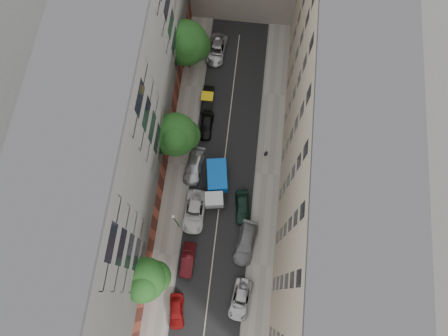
# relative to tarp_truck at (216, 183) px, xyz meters

# --- Properties ---
(ground) EXTENTS (120.00, 120.00, 0.00)m
(ground) POSITION_rel_tarp_truck_xyz_m (0.60, 2.22, -1.44)
(ground) COLOR #4C4C49
(ground) RESTS_ON ground
(road_surface) EXTENTS (8.00, 44.00, 0.02)m
(road_surface) POSITION_rel_tarp_truck_xyz_m (0.60, 2.22, -1.43)
(road_surface) COLOR black
(road_surface) RESTS_ON ground
(sidewalk_left) EXTENTS (3.00, 44.00, 0.15)m
(sidewalk_left) POSITION_rel_tarp_truck_xyz_m (-4.90, 2.22, -1.36)
(sidewalk_left) COLOR gray
(sidewalk_left) RESTS_ON ground
(sidewalk_right) EXTENTS (3.00, 44.00, 0.15)m
(sidewalk_right) POSITION_rel_tarp_truck_xyz_m (6.10, 2.22, -1.36)
(sidewalk_right) COLOR gray
(sidewalk_right) RESTS_ON ground
(building_left) EXTENTS (8.00, 44.00, 20.00)m
(building_left) POSITION_rel_tarp_truck_xyz_m (-10.40, 2.22, 8.56)
(building_left) COLOR #4D4A48
(building_left) RESTS_ON ground
(building_right) EXTENTS (8.00, 44.00, 20.00)m
(building_right) POSITION_rel_tarp_truck_xyz_m (11.60, 2.22, 8.56)
(building_right) COLOR tan
(building_right) RESTS_ON ground
(tarp_truck) EXTENTS (3.07, 5.96, 2.61)m
(tarp_truck) POSITION_rel_tarp_truck_xyz_m (0.00, 0.00, 0.00)
(tarp_truck) COLOR black
(tarp_truck) RESTS_ON ground
(car_left_0) EXTENTS (2.10, 4.04, 1.31)m
(car_left_0) POSITION_rel_tarp_truck_xyz_m (-2.66, -14.78, -0.78)
(car_left_0) COLOR maroon
(car_left_0) RESTS_ON ground
(car_left_1) EXTENTS (1.49, 4.07, 1.33)m
(car_left_1) POSITION_rel_tarp_truck_xyz_m (-2.20, -9.18, -0.77)
(car_left_1) COLOR #4C0F14
(car_left_1) RESTS_ON ground
(car_left_2) EXTENTS (2.53, 5.36, 1.48)m
(car_left_2) POSITION_rel_tarp_truck_xyz_m (-2.20, -3.58, -0.70)
(car_left_2) COLOR silver
(car_left_2) RESTS_ON ground
(car_left_3) EXTENTS (2.52, 5.06, 1.41)m
(car_left_3) POSITION_rel_tarp_truck_xyz_m (-3.00, 2.02, -0.73)
(car_left_3) COLOR #B9B9BE
(car_left_3) RESTS_ON ground
(car_left_4) EXTENTS (1.62, 3.97, 1.35)m
(car_left_4) POSITION_rel_tarp_truck_xyz_m (-2.20, 7.62, -0.77)
(car_left_4) COLOR black
(car_left_4) RESTS_ON ground
(car_left_5) EXTENTS (1.39, 3.94, 1.30)m
(car_left_5) POSITION_rel_tarp_truck_xyz_m (-2.50, 11.22, -0.79)
(car_left_5) COLOR black
(car_left_5) RESTS_ON ground
(car_left_6) EXTENTS (2.68, 5.23, 1.41)m
(car_left_6) POSITION_rel_tarp_truck_xyz_m (-2.20, 18.82, -0.73)
(car_left_6) COLOR #AEAFB3
(car_left_6) RESTS_ON ground
(car_right_0) EXTENTS (2.66, 4.84, 1.29)m
(car_right_0) POSITION_rel_tarp_truck_xyz_m (4.20, -12.78, -0.80)
(car_right_0) COLOR silver
(car_right_0) RESTS_ON ground
(car_right_1) EXTENTS (2.79, 5.43, 1.51)m
(car_right_1) POSITION_rel_tarp_truck_xyz_m (4.20, -6.58, -0.69)
(car_right_1) COLOR slate
(car_right_1) RESTS_ON ground
(car_right_2) EXTENTS (2.27, 4.48, 1.46)m
(car_right_2) POSITION_rel_tarp_truck_xyz_m (3.40, -2.38, -0.71)
(car_right_2) COLOR black
(car_right_2) RESTS_ON ground
(tree_near) EXTENTS (4.88, 4.54, 8.27)m
(tree_near) POSITION_rel_tarp_truck_xyz_m (-5.70, -12.08, 4.31)
(tree_near) COLOR #382619
(tree_near) RESTS_ON sidewalk_left
(tree_mid) EXTENTS (5.29, 5.02, 7.83)m
(tree_mid) POSITION_rel_tarp_truck_xyz_m (-4.99, 3.94, 3.82)
(tree_mid) COLOR #382619
(tree_mid) RESTS_ON sidewalk_left
(tree_far) EXTENTS (5.77, 5.57, 7.97)m
(tree_far) POSITION_rel_tarp_truck_xyz_m (-5.53, 16.11, 3.76)
(tree_far) COLOR #382619
(tree_far) RESTS_ON sidewalk_left
(lamp_post) EXTENTS (0.36, 0.36, 6.36)m
(lamp_post) POSITION_rel_tarp_truck_xyz_m (-3.80, -5.43, 2.63)
(lamp_post) COLOR #185627
(lamp_post) RESTS_ON sidewalk_left
(pedestrian) EXTENTS (0.64, 0.52, 1.51)m
(pedestrian) POSITION_rel_tarp_truck_xyz_m (5.60, 4.59, -0.53)
(pedestrian) COLOR black
(pedestrian) RESTS_ON sidewalk_right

